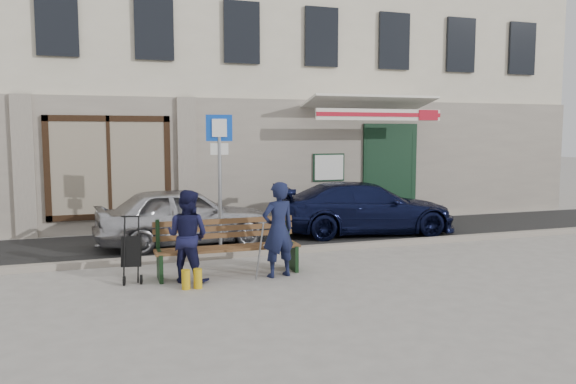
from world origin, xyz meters
name	(u,v)px	position (x,y,z in m)	size (l,w,h in m)	color
ground	(313,271)	(0.00, 0.00, 0.00)	(80.00, 80.00, 0.00)	#9E9991
asphalt_lane	(263,239)	(0.00, 3.10, 0.01)	(60.00, 3.20, 0.01)	#282828
curb	(286,251)	(0.00, 1.50, 0.06)	(60.00, 0.18, 0.12)	#9E9384
building	(214,46)	(0.01, 8.45, 4.97)	(20.00, 8.27, 10.00)	beige
car_silver	(184,216)	(-1.75, 2.96, 0.62)	(1.47, 3.65, 1.24)	#B1B0B5
car_navy	(365,208)	(2.45, 2.98, 0.61)	(1.70, 4.17, 1.21)	black
parking_sign	(220,161)	(-1.22, 1.82, 1.81)	(0.50, 0.12, 2.70)	gray
bench	(225,248)	(-1.46, 0.25, 0.46)	(2.40, 1.17, 0.98)	brown
man	(278,230)	(-0.66, -0.13, 0.78)	(0.57, 0.37, 1.56)	#131936
woman	(188,236)	(-2.11, 0.03, 0.73)	(0.71, 0.55, 1.46)	#131435
stroller	(131,253)	(-2.96, 0.30, 0.46)	(0.34, 0.46, 1.04)	black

